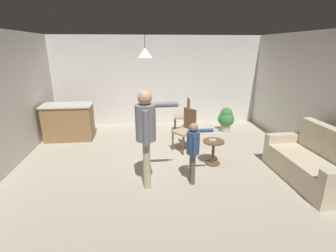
{
  "coord_description": "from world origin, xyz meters",
  "views": [
    {
      "loc": [
        -0.53,
        -4.57,
        2.37
      ],
      "look_at": [
        -0.07,
        -0.3,
        1.0
      ],
      "focal_mm": 26.68,
      "sensor_mm": 36.0,
      "label": 1
    }
  ],
  "objects_px": {
    "person_adult": "(147,129)",
    "dining_chair_by_counter": "(184,114)",
    "kitchen_counter": "(69,122)",
    "person_child": "(194,146)",
    "side_table_by_couch": "(213,149)",
    "potted_plant_corner": "(226,118)",
    "couch_floral": "(313,164)",
    "spare_remote_on_table": "(213,140)",
    "dining_chair_near_wall": "(186,128)"
  },
  "relations": [
    {
      "from": "person_adult",
      "to": "potted_plant_corner",
      "type": "bearing_deg",
      "value": 138.13
    },
    {
      "from": "side_table_by_couch",
      "to": "dining_chair_by_counter",
      "type": "distance_m",
      "value": 2.1
    },
    {
      "from": "dining_chair_by_counter",
      "to": "person_adult",
      "type": "bearing_deg",
      "value": 162.39
    },
    {
      "from": "person_adult",
      "to": "spare_remote_on_table",
      "type": "bearing_deg",
      "value": 115.97
    },
    {
      "from": "person_child",
      "to": "dining_chair_by_counter",
      "type": "distance_m",
      "value": 2.79
    },
    {
      "from": "kitchen_counter",
      "to": "person_child",
      "type": "relative_size",
      "value": 1.11
    },
    {
      "from": "kitchen_counter",
      "to": "dining_chair_by_counter",
      "type": "relative_size",
      "value": 1.26
    },
    {
      "from": "dining_chair_by_counter",
      "to": "dining_chair_near_wall",
      "type": "bearing_deg",
      "value": 176.72
    },
    {
      "from": "couch_floral",
      "to": "spare_remote_on_table",
      "type": "relative_size",
      "value": 13.98
    },
    {
      "from": "dining_chair_by_counter",
      "to": "spare_remote_on_table",
      "type": "relative_size",
      "value": 7.69
    },
    {
      "from": "kitchen_counter",
      "to": "person_child",
      "type": "distance_m",
      "value": 3.8
    },
    {
      "from": "couch_floral",
      "to": "kitchen_counter",
      "type": "xyz_separation_m",
      "value": [
        -5.0,
        2.71,
        0.15
      ]
    },
    {
      "from": "dining_chair_by_counter",
      "to": "dining_chair_near_wall",
      "type": "relative_size",
      "value": 1.0
    },
    {
      "from": "dining_chair_near_wall",
      "to": "person_adult",
      "type": "bearing_deg",
      "value": 114.43
    },
    {
      "from": "side_table_by_couch",
      "to": "person_child",
      "type": "bearing_deg",
      "value": -129.42
    },
    {
      "from": "side_table_by_couch",
      "to": "spare_remote_on_table",
      "type": "height_order",
      "value": "spare_remote_on_table"
    },
    {
      "from": "person_child",
      "to": "dining_chair_by_counter",
      "type": "bearing_deg",
      "value": 173.67
    },
    {
      "from": "kitchen_counter",
      "to": "dining_chair_by_counter",
      "type": "xyz_separation_m",
      "value": [
        3.11,
        0.22,
        0.07
      ]
    },
    {
      "from": "side_table_by_couch",
      "to": "dining_chair_near_wall",
      "type": "distance_m",
      "value": 0.94
    },
    {
      "from": "person_adult",
      "to": "spare_remote_on_table",
      "type": "xyz_separation_m",
      "value": [
        1.36,
        0.7,
        -0.52
      ]
    },
    {
      "from": "couch_floral",
      "to": "person_child",
      "type": "relative_size",
      "value": 1.6
    },
    {
      "from": "potted_plant_corner",
      "to": "side_table_by_couch",
      "type": "bearing_deg",
      "value": -115.29
    },
    {
      "from": "person_child",
      "to": "dining_chair_near_wall",
      "type": "height_order",
      "value": "person_child"
    },
    {
      "from": "dining_chair_near_wall",
      "to": "potted_plant_corner",
      "type": "bearing_deg",
      "value": -81.74
    },
    {
      "from": "kitchen_counter",
      "to": "dining_chair_by_counter",
      "type": "distance_m",
      "value": 3.12
    },
    {
      "from": "person_adult",
      "to": "dining_chair_by_counter",
      "type": "relative_size",
      "value": 1.7
    },
    {
      "from": "potted_plant_corner",
      "to": "spare_remote_on_table",
      "type": "bearing_deg",
      "value": -115.91
    },
    {
      "from": "kitchen_counter",
      "to": "potted_plant_corner",
      "type": "xyz_separation_m",
      "value": [
        4.34,
        0.18,
        -0.09
      ]
    },
    {
      "from": "person_adult",
      "to": "person_child",
      "type": "xyz_separation_m",
      "value": [
        0.81,
        -0.0,
        -0.35
      ]
    },
    {
      "from": "kitchen_counter",
      "to": "person_child",
      "type": "height_order",
      "value": "person_child"
    },
    {
      "from": "couch_floral",
      "to": "dining_chair_by_counter",
      "type": "bearing_deg",
      "value": 31.6
    },
    {
      "from": "couch_floral",
      "to": "kitchen_counter",
      "type": "distance_m",
      "value": 5.69
    },
    {
      "from": "side_table_by_couch",
      "to": "dining_chair_near_wall",
      "type": "xyz_separation_m",
      "value": [
        -0.44,
        0.8,
        0.22
      ]
    },
    {
      "from": "dining_chair_near_wall",
      "to": "kitchen_counter",
      "type": "bearing_deg",
      "value": 37.03
    },
    {
      "from": "person_child",
      "to": "side_table_by_couch",
      "type": "bearing_deg",
      "value": 140.6
    },
    {
      "from": "dining_chair_by_counter",
      "to": "dining_chair_near_wall",
      "type": "xyz_separation_m",
      "value": [
        -0.17,
        -1.27,
        0.0
      ]
    },
    {
      "from": "side_table_by_couch",
      "to": "person_child",
      "type": "height_order",
      "value": "person_child"
    },
    {
      "from": "dining_chair_near_wall",
      "to": "spare_remote_on_table",
      "type": "xyz_separation_m",
      "value": [
        0.41,
        -0.8,
        -0.01
      ]
    },
    {
      "from": "kitchen_counter",
      "to": "side_table_by_couch",
      "type": "distance_m",
      "value": 3.86
    },
    {
      "from": "side_table_by_couch",
      "to": "dining_chair_by_counter",
      "type": "xyz_separation_m",
      "value": [
        -0.26,
        2.07,
        0.22
      ]
    },
    {
      "from": "kitchen_counter",
      "to": "dining_chair_near_wall",
      "type": "distance_m",
      "value": 3.12
    },
    {
      "from": "kitchen_counter",
      "to": "potted_plant_corner",
      "type": "distance_m",
      "value": 4.34
    },
    {
      "from": "person_child",
      "to": "dining_chair_near_wall",
      "type": "distance_m",
      "value": 1.51
    },
    {
      "from": "person_adult",
      "to": "person_child",
      "type": "height_order",
      "value": "person_adult"
    },
    {
      "from": "person_child",
      "to": "spare_remote_on_table",
      "type": "relative_size",
      "value": 8.73
    },
    {
      "from": "person_adult",
      "to": "spare_remote_on_table",
      "type": "height_order",
      "value": "person_adult"
    },
    {
      "from": "person_adult",
      "to": "spare_remote_on_table",
      "type": "relative_size",
      "value": 13.11
    },
    {
      "from": "person_adult",
      "to": "person_child",
      "type": "relative_size",
      "value": 1.5
    },
    {
      "from": "person_adult",
      "to": "potted_plant_corner",
      "type": "height_order",
      "value": "person_adult"
    },
    {
      "from": "person_child",
      "to": "spare_remote_on_table",
      "type": "xyz_separation_m",
      "value": [
        0.55,
        0.7,
        -0.17
      ]
    }
  ]
}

